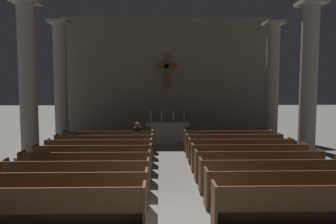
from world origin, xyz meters
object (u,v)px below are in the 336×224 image
at_px(pew_left_row_3, 77,177).
at_px(pew_left_row_7, 104,146).
at_px(pew_left_row_2, 65,190).
at_px(pew_left_row_5, 93,158).
at_px(candlestick_outer_left, 151,119).
at_px(altar, 167,132).
at_px(lone_worshipper, 138,136).
at_px(pew_right_row_5, 249,157).
at_px(pew_right_row_4, 258,165).
at_px(column_right_third, 272,84).
at_px(pew_left_row_4, 86,166).
at_px(candlestick_inner_right, 173,119).
at_px(candlestick_inner_left, 162,119).
at_px(candlestick_outer_right, 184,119).
at_px(pew_right_row_6, 241,151).
at_px(pew_left_row_1, 49,208).
at_px(column_right_second, 308,83).
at_px(column_left_third, 61,84).
at_px(pew_right_row_7, 234,145).
at_px(pew_right_row_8, 228,141).
at_px(pew_left_row_6, 99,151).
at_px(pew_right_row_1, 307,205).
at_px(column_left_second, 28,83).
at_px(pew_right_row_3, 271,175).
at_px(pew_right_row_2, 286,188).
at_px(pew_left_row_8, 109,141).

height_order(pew_left_row_3, pew_left_row_7, same).
xyz_separation_m(pew_left_row_2, pew_left_row_5, (0.00, 3.27, 0.00)).
height_order(pew_left_row_2, candlestick_outer_left, candlestick_outer_left).
relative_size(altar, lone_worshipper, 1.67).
height_order(pew_left_row_7, pew_right_row_5, same).
relative_size(pew_right_row_4, column_right_third, 0.63).
height_order(pew_left_row_4, candlestick_inner_right, candlestick_inner_right).
relative_size(pew_left_row_5, candlestick_outer_left, 6.28).
xyz_separation_m(candlestick_inner_left, candlestick_outer_right, (1.15, 0.00, 0.00)).
height_order(pew_left_row_7, pew_right_row_6, same).
height_order(pew_left_row_1, pew_left_row_3, same).
distance_m(pew_right_row_6, column_right_second, 3.85).
bearing_deg(column_left_third, column_right_second, -20.44).
height_order(pew_left_row_4, lone_worshipper, lone_worshipper).
xyz_separation_m(pew_right_row_4, pew_right_row_7, (0.00, 3.27, 0.00)).
bearing_deg(pew_left_row_1, lone_worshipper, 80.61).
bearing_deg(pew_left_row_4, candlestick_outer_left, 74.82).
bearing_deg(pew_left_row_5, pew_right_row_8, 31.76).
bearing_deg(pew_right_row_7, lone_worshipper, 164.29).
bearing_deg(pew_right_row_7, pew_left_row_6, -168.34).
relative_size(pew_right_row_1, candlestick_outer_left, 6.28).
relative_size(pew_left_row_6, pew_right_row_6, 1.00).
bearing_deg(lone_worshipper, pew_left_row_4, -106.09).
bearing_deg(pew_left_row_1, pew_left_row_2, 90.00).
bearing_deg(pew_right_row_8, altar, 139.60).
bearing_deg(column_left_second, column_right_second, 0.00).
bearing_deg(candlestick_inner_left, pew_left_row_6, -117.87).
bearing_deg(lone_worshipper, altar, 58.14).
height_order(candlestick_inner_right, lone_worshipper, candlestick_inner_right).
bearing_deg(pew_left_row_5, pew_right_row_3, -22.42).
bearing_deg(column_left_second, candlestick_inner_left, 35.94).
bearing_deg(pew_left_row_7, column_left_second, -171.90).
distance_m(pew_left_row_2, column_left_third, 9.88).
distance_m(pew_left_row_3, candlestick_outer_left, 7.95).
distance_m(pew_right_row_2, lone_worshipper, 7.72).
distance_m(pew_left_row_4, altar, 7.13).
xyz_separation_m(altar, candlestick_inner_left, (-0.30, 0.00, 0.67)).
distance_m(altar, candlestick_outer_left, 1.08).
distance_m(pew_right_row_4, candlestick_outer_right, 6.90).
distance_m(altar, candlestick_inner_right, 0.74).
xyz_separation_m(pew_right_row_4, column_right_third, (2.82, 6.95, 2.53)).
relative_size(pew_right_row_4, pew_right_row_5, 1.00).
xyz_separation_m(column_left_second, column_right_second, (10.93, 0.00, 0.00)).
relative_size(pew_right_row_2, pew_right_row_5, 1.00).
bearing_deg(altar, pew_left_row_2, -106.73).
relative_size(pew_left_row_8, pew_right_row_3, 1.00).
relative_size(pew_right_row_7, candlestick_inner_right, 6.28).
xyz_separation_m(pew_left_row_5, pew_right_row_1, (5.29, -4.37, 0.00)).
bearing_deg(candlestick_inner_left, pew_left_row_2, -104.92).
distance_m(pew_right_row_2, pew_right_row_5, 3.27).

